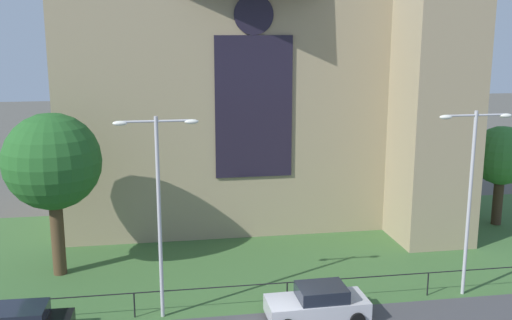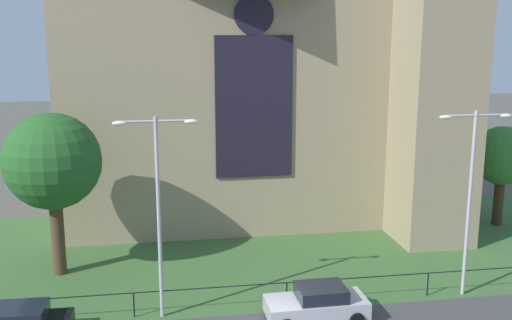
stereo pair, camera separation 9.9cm
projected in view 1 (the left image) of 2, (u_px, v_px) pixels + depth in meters
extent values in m
plane|color=#56544C|center=(245.00, 248.00, 33.14)|extent=(160.00, 160.00, 0.00)
cube|color=#3D6633|center=(250.00, 261.00, 31.21)|extent=(120.00, 20.00, 0.01)
cube|color=tan|center=(239.00, 107.00, 39.24)|extent=(22.00, 12.00, 14.00)
cube|color=black|center=(254.00, 108.00, 33.26)|extent=(4.40, 0.16, 8.00)
cylinder|color=black|center=(254.00, 15.00, 32.20)|extent=(2.20, 0.15, 2.20)
cube|color=tan|center=(437.00, 85.00, 32.70)|extent=(4.00, 4.00, 18.00)
cylinder|color=black|center=(287.00, 283.00, 25.80)|extent=(26.36, 0.05, 0.05)
cylinder|color=black|center=(134.00, 305.00, 24.86)|extent=(0.06, 0.07, 1.10)
cylinder|color=black|center=(287.00, 294.00, 25.92)|extent=(0.06, 0.07, 1.10)
cylinder|color=black|center=(428.00, 284.00, 26.97)|extent=(0.06, 0.07, 1.10)
cylinder|color=#423021|center=(498.00, 201.00, 36.98)|extent=(0.61, 0.61, 3.07)
sphere|color=#387F33|center=(502.00, 155.00, 36.38)|extent=(3.63, 3.63, 3.63)
cylinder|color=#4C3823|center=(58.00, 236.00, 29.14)|extent=(0.65, 0.65, 4.00)
sphere|color=#235B23|center=(52.00, 161.00, 28.36)|extent=(4.70, 4.70, 4.70)
cylinder|color=#B2B2B7|center=(159.00, 220.00, 24.18)|extent=(0.16, 0.16, 8.57)
cylinder|color=#B2B2B7|center=(138.00, 122.00, 23.22)|extent=(1.40, 0.10, 0.10)
cylinder|color=#B2B2B7|center=(174.00, 121.00, 23.44)|extent=(1.40, 0.10, 0.10)
ellipsoid|color=white|center=(120.00, 123.00, 23.12)|extent=(0.57, 0.26, 0.20)
ellipsoid|color=white|center=(191.00, 122.00, 23.56)|extent=(0.57, 0.26, 0.20)
cylinder|color=#B2B2B7|center=(469.00, 205.00, 26.37)|extent=(0.16, 0.16, 8.51)
cylinder|color=#B2B2B7|center=(461.00, 116.00, 25.42)|extent=(1.40, 0.10, 0.10)
cylinder|color=#B2B2B7|center=(491.00, 115.00, 25.64)|extent=(1.40, 0.10, 0.10)
ellipsoid|color=white|center=(446.00, 117.00, 25.32)|extent=(0.57, 0.26, 0.20)
ellipsoid|color=white|center=(506.00, 116.00, 25.76)|extent=(0.57, 0.26, 0.20)
cube|color=black|center=(20.00, 314.00, 22.60)|extent=(2.05, 1.66, 0.55)
cube|color=#B7B7BC|center=(317.00, 307.00, 24.62)|extent=(4.23, 1.88, 0.70)
cube|color=black|center=(322.00, 292.00, 24.52)|extent=(2.03, 1.64, 0.55)
cylinder|color=black|center=(278.00, 306.00, 25.28)|extent=(0.64, 0.23, 0.64)
cylinder|color=black|center=(357.00, 320.00, 24.07)|extent=(0.64, 0.23, 0.64)
cylinder|color=black|center=(343.00, 301.00, 25.80)|extent=(0.64, 0.23, 0.64)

